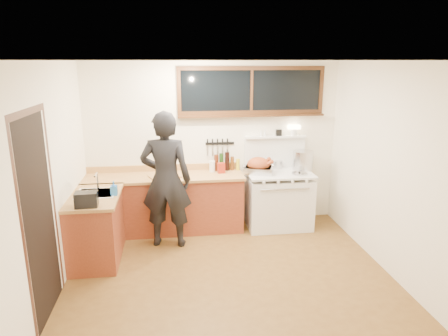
{
  "coord_description": "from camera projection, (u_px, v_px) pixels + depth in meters",
  "views": [
    {
      "loc": [
        -0.65,
        -4.48,
        2.59
      ],
      "look_at": [
        0.05,
        0.85,
        1.15
      ],
      "focal_mm": 32.0,
      "sensor_mm": 36.0,
      "label": 1
    }
  ],
  "objects": [
    {
      "name": "counter_left",
      "position": [
        96.0,
        227.0,
        5.31
      ],
      "size": [
        0.64,
        1.09,
        0.9
      ],
      "color": "maroon",
      "rests_on": "ground"
    },
    {
      "name": "room_shell",
      "position": [
        229.0,
        145.0,
        4.62
      ],
      "size": [
        4.1,
        3.6,
        2.65
      ],
      "color": "white",
      "rests_on": "ground"
    },
    {
      "name": "saucepan",
      "position": [
        277.0,
        164.0,
        6.53
      ],
      "size": [
        0.21,
        0.3,
        0.12
      ],
      "color": "silver",
      "rests_on": "vintage_stove"
    },
    {
      "name": "roast_turkey",
      "position": [
        259.0,
        166.0,
        6.22
      ],
      "size": [
        0.54,
        0.47,
        0.25
      ],
      "color": "silver",
      "rests_on": "vintage_stove"
    },
    {
      "name": "cutting_board",
      "position": [
        165.0,
        174.0,
        6.01
      ],
      "size": [
        0.52,
        0.46,
        0.14
      ],
      "color": "#BC894A",
      "rests_on": "counter_back"
    },
    {
      "name": "man",
      "position": [
        166.0,
        180.0,
        5.6
      ],
      "size": [
        0.78,
        0.57,
        1.95
      ],
      "color": "black",
      "rests_on": "ground"
    },
    {
      "name": "ground_plane",
      "position": [
        229.0,
        274.0,
        5.05
      ],
      "size": [
        4.0,
        3.5,
        0.02
      ],
      "primitive_type": "cube",
      "color": "brown"
    },
    {
      "name": "vintage_stove",
      "position": [
        278.0,
        198.0,
        6.4
      ],
      "size": [
        1.02,
        0.74,
        1.6
      ],
      "color": "white",
      "rests_on": "ground"
    },
    {
      "name": "soap_bottle",
      "position": [
        114.0,
        188.0,
        5.19
      ],
      "size": [
        0.09,
        0.09,
        0.19
      ],
      "color": "blue",
      "rests_on": "counter_left"
    },
    {
      "name": "pitcher",
      "position": [
        212.0,
        166.0,
        6.3
      ],
      "size": [
        0.12,
        0.12,
        0.17
      ],
      "color": "white",
      "rests_on": "counter_back"
    },
    {
      "name": "left_doorway",
      "position": [
        40.0,
        217.0,
        3.99
      ],
      "size": [
        0.02,
        1.04,
        2.17
      ],
      "color": "black",
      "rests_on": "ground"
    },
    {
      "name": "knife_strip",
      "position": [
        219.0,
        144.0,
        6.37
      ],
      "size": [
        0.46,
        0.03,
        0.28
      ],
      "color": "black",
      "rests_on": "room_shell"
    },
    {
      "name": "back_window",
      "position": [
        252.0,
        96.0,
        6.23
      ],
      "size": [
        2.32,
        0.13,
        0.77
      ],
      "color": "black",
      "rests_on": "room_shell"
    },
    {
      "name": "stockpot",
      "position": [
        303.0,
        160.0,
        6.42
      ],
      "size": [
        0.43,
        0.43,
        0.3
      ],
      "color": "silver",
      "rests_on": "vintage_stove"
    },
    {
      "name": "counter_back",
      "position": [
        165.0,
        203.0,
        6.22
      ],
      "size": [
        2.44,
        0.64,
        1.0
      ],
      "color": "maroon",
      "rests_on": "ground"
    },
    {
      "name": "pot_lid",
      "position": [
        299.0,
        173.0,
        6.17
      ],
      "size": [
        0.28,
        0.28,
        0.04
      ],
      "color": "silver",
      "rests_on": "vintage_stove"
    },
    {
      "name": "bottle_cluster",
      "position": [
        225.0,
        162.0,
        6.36
      ],
      "size": [
        0.41,
        0.07,
        0.3
      ],
      "color": "black",
      "rests_on": "counter_back"
    },
    {
      "name": "coffee_tin",
      "position": [
        221.0,
        168.0,
        6.22
      ],
      "size": [
        0.12,
        0.1,
        0.16
      ],
      "color": "#9B2310",
      "rests_on": "counter_back"
    },
    {
      "name": "sink_unit",
      "position": [
        96.0,
        197.0,
        5.29
      ],
      "size": [
        0.5,
        0.45,
        0.37
      ],
      "color": "white",
      "rests_on": "counter_left"
    },
    {
      "name": "toaster",
      "position": [
        86.0,
        199.0,
        4.78
      ],
      "size": [
        0.27,
        0.2,
        0.18
      ],
      "color": "black",
      "rests_on": "counter_left"
    }
  ]
}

